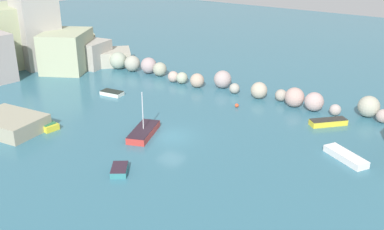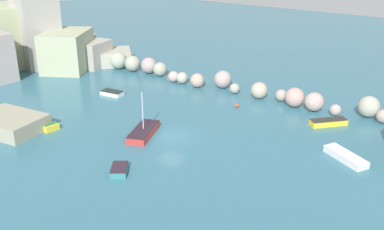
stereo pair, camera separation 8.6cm
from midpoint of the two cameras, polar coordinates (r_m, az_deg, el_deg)
cove_water at (r=45.21m, az=-2.72°, el=-2.70°), size 160.00×160.00×0.00m
cliff_headland_left at (r=71.27m, az=-19.58°, el=8.32°), size 23.74×27.41×11.45m
rock_breakwater at (r=57.62m, az=4.73°, el=3.98°), size 44.73×4.03×2.48m
stone_dock at (r=49.76m, az=-21.94°, el=-0.97°), size 7.20×5.47×1.58m
channel_buoy at (r=52.66m, az=5.59°, el=1.20°), size 0.46×0.46×0.46m
moored_boat_0 at (r=45.55m, az=-6.14°, el=-2.10°), size 3.41×5.32×4.55m
moored_boat_1 at (r=42.89m, az=18.63°, el=-4.94°), size 4.46×3.46×0.61m
moored_boat_2 at (r=39.07m, az=-9.14°, el=-6.78°), size 2.33×2.56×0.57m
moored_boat_3 at (r=57.19m, az=-10.04°, el=2.73°), size 2.88×1.67×0.53m
moored_boat_4 at (r=49.88m, az=-18.33°, el=-0.97°), size 4.38×2.09×0.70m
moored_boat_5 at (r=49.71m, az=16.65°, el=-0.86°), size 3.58×3.62×0.65m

